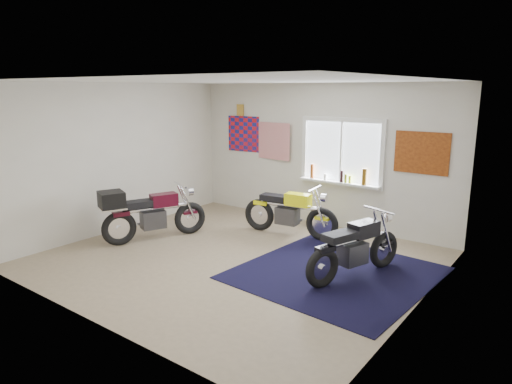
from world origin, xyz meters
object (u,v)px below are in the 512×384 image
Objects in this scene: navy_rug at (336,273)px; yellow_triumph at (289,213)px; maroon_tourer at (147,213)px; black_chrome_bike at (355,249)px.

yellow_triumph reaches higher than navy_rug.
yellow_triumph is 1.02× the size of maroon_tourer.
yellow_triumph is 2.04m from black_chrome_bike.
navy_rug is 1.50× the size of black_chrome_bike.
yellow_triumph is 2.51m from maroon_tourer.
navy_rug is 0.47m from black_chrome_bike.
black_chrome_bike is 3.62m from maroon_tourer.
navy_rug is 1.41× the size of yellow_triumph.
maroon_tourer reaches higher than navy_rug.
black_chrome_bike is (1.75, -1.04, -0.01)m from yellow_triumph.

